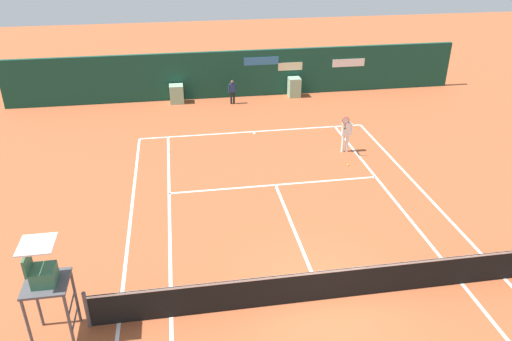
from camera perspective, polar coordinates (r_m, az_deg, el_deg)
The scene contains 8 objects.
ground_plane at distance 14.19m, azimuth 7.01°, elevation -12.93°, with size 80.00×80.00×0.01m.
tennis_net at distance 13.45m, azimuth 7.81°, elevation -12.82°, with size 12.10×0.10×1.07m.
sponsor_back_wall at distance 28.07m, azimuth -2.04°, elevation 10.93°, with size 25.00×1.02×2.58m.
umpire_chair at distance 12.49m, azimuth -23.14°, elevation -11.36°, with size 1.00×1.00×2.73m.
player_on_baseline at distance 21.48m, azimuth 10.29°, elevation 4.41°, with size 0.67×0.65×1.81m.
ball_kid_left_post at distance 27.03m, azimuth -2.73°, elevation 9.18°, with size 0.44×0.18×1.31m.
tennis_ball_by_sideline at distance 21.77m, azimuth -10.01°, elevation 2.15°, with size 0.07×0.07×0.07m, color #CCE033.
tennis_ball_mid_court at distance 20.64m, azimuth 10.52°, elevation 0.65°, with size 0.07×0.07×0.07m, color #CCE033.
Camera 1 is at (-3.41, -9.77, 9.10)m, focal length 34.83 mm.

